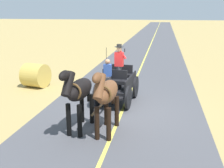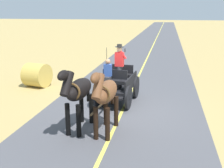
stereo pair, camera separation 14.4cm
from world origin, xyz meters
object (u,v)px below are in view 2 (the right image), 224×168
at_px(horse_off_side, 78,92).
at_px(hay_bale, 37,75).
at_px(horse_drawn_carriage, 117,84).
at_px(horse_near_side, 105,94).

relative_size(horse_off_side, hay_bale, 1.84).
relative_size(horse_drawn_carriage, horse_off_side, 2.04).
height_order(horse_off_side, hay_bale, horse_off_side).
relative_size(horse_drawn_carriage, hay_bale, 3.76).
relative_size(horse_near_side, hay_bale, 1.84).
height_order(horse_drawn_carriage, horse_near_side, horse_drawn_carriage).
bearing_deg(horse_drawn_carriage, horse_off_side, 76.75).
distance_m(horse_drawn_carriage, horse_near_side, 3.11).
xyz_separation_m(horse_drawn_carriage, horse_near_side, (-0.21, 3.06, 0.51)).
distance_m(horse_near_side, hay_bale, 6.57).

